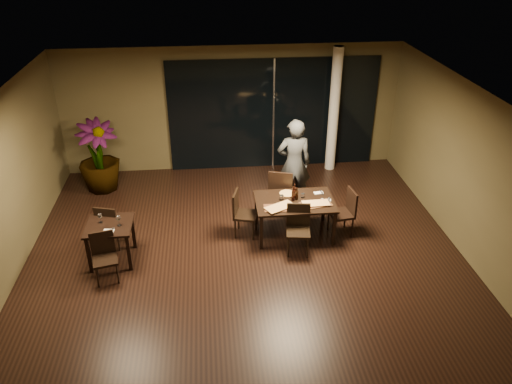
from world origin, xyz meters
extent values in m
plane|color=black|center=(0.00, 0.00, 0.00)|extent=(8.00, 8.00, 0.00)
cube|color=#4D4529|center=(0.00, 4.05, 1.50)|extent=(8.00, 0.10, 3.00)
cube|color=#4D4529|center=(4.05, 0.00, 1.50)|extent=(0.10, 8.00, 3.00)
cube|color=silver|center=(0.00, 0.00, 3.02)|extent=(8.00, 8.00, 0.04)
cube|color=black|center=(1.00, 3.96, 1.35)|extent=(5.00, 0.06, 2.70)
cylinder|color=silver|center=(2.40, 3.65, 1.50)|extent=(0.24, 0.24, 3.00)
cube|color=black|center=(1.00, 0.80, 0.73)|extent=(1.50, 1.00, 0.04)
cube|color=black|center=(0.31, 0.36, 0.35)|extent=(0.06, 0.06, 0.71)
cube|color=black|center=(1.69, 0.36, 0.35)|extent=(0.06, 0.06, 0.71)
cube|color=black|center=(0.31, 1.24, 0.35)|extent=(0.06, 0.06, 0.71)
cube|color=black|center=(1.69, 1.24, 0.35)|extent=(0.06, 0.06, 0.71)
cube|color=black|center=(-2.40, 0.30, 0.73)|extent=(0.80, 0.80, 0.04)
cube|color=black|center=(-2.74, -0.04, 0.35)|extent=(0.06, 0.06, 0.71)
cube|color=black|center=(-2.06, -0.04, 0.35)|extent=(0.06, 0.06, 0.71)
cube|color=black|center=(-2.74, 0.64, 0.35)|extent=(0.06, 0.06, 0.71)
cube|color=black|center=(-2.06, 0.64, 0.35)|extent=(0.06, 0.06, 0.71)
cube|color=black|center=(0.88, 1.62, 0.50)|extent=(0.61, 0.61, 0.06)
cylinder|color=black|center=(1.13, 1.75, 0.25)|extent=(0.04, 0.04, 0.50)
cylinder|color=black|center=(0.74, 1.87, 0.25)|extent=(0.04, 0.04, 0.50)
cylinder|color=black|center=(1.01, 1.37, 0.25)|extent=(0.04, 0.04, 0.50)
cylinder|color=black|center=(0.63, 1.49, 0.25)|extent=(0.04, 0.04, 0.50)
cube|color=black|center=(0.81, 1.41, 0.78)|extent=(0.48, 0.19, 0.56)
cube|color=black|center=(0.97, 0.19, 0.44)|extent=(0.49, 0.49, 0.05)
cylinder|color=black|center=(0.77, 0.04, 0.22)|extent=(0.04, 0.04, 0.44)
cylinder|color=black|center=(1.12, -0.01, 0.22)|extent=(0.04, 0.04, 0.44)
cylinder|color=black|center=(0.82, 0.39, 0.22)|extent=(0.04, 0.04, 0.44)
cylinder|color=black|center=(1.17, 0.34, 0.22)|extent=(0.04, 0.04, 0.44)
cube|color=black|center=(1.00, 0.38, 0.68)|extent=(0.43, 0.10, 0.49)
cube|color=black|center=(0.06, 0.88, 0.44)|extent=(0.52, 0.52, 0.05)
cylinder|color=black|center=(0.19, 0.67, 0.22)|extent=(0.04, 0.04, 0.44)
cylinder|color=black|center=(0.28, 1.01, 0.22)|extent=(0.04, 0.04, 0.44)
cylinder|color=black|center=(-0.15, 0.76, 0.22)|extent=(0.04, 0.04, 0.44)
cylinder|color=black|center=(-0.06, 1.10, 0.22)|extent=(0.04, 0.04, 0.44)
cube|color=black|center=(-0.12, 0.93, 0.68)|extent=(0.15, 0.42, 0.49)
cube|color=black|center=(1.91, 0.72, 0.44)|extent=(0.49, 0.49, 0.05)
cylinder|color=black|center=(1.71, 0.87, 0.22)|extent=(0.04, 0.04, 0.44)
cylinder|color=black|center=(1.76, 0.52, 0.22)|extent=(0.04, 0.04, 0.44)
cylinder|color=black|center=(2.06, 0.92, 0.22)|extent=(0.04, 0.04, 0.44)
cylinder|color=black|center=(2.11, 0.57, 0.22)|extent=(0.04, 0.04, 0.44)
cube|color=black|center=(2.11, 0.75, 0.69)|extent=(0.10, 0.44, 0.49)
cube|color=black|center=(-2.46, 0.78, 0.43)|extent=(0.52, 0.52, 0.05)
cylinder|color=black|center=(-2.25, 0.90, 0.22)|extent=(0.03, 0.03, 0.43)
cylinder|color=black|center=(-2.58, 1.00, 0.22)|extent=(0.03, 0.03, 0.43)
cylinder|color=black|center=(-2.34, 0.57, 0.22)|extent=(0.03, 0.03, 0.43)
cylinder|color=black|center=(-2.67, 0.67, 0.22)|extent=(0.03, 0.03, 0.43)
cube|color=black|center=(-2.51, 0.60, 0.67)|extent=(0.42, 0.15, 0.48)
cube|color=black|center=(-2.42, -0.28, 0.41)|extent=(0.48, 0.48, 0.05)
cylinder|color=black|center=(-2.54, -0.48, 0.21)|extent=(0.03, 0.03, 0.41)
cylinder|color=black|center=(-2.22, -0.41, 0.21)|extent=(0.03, 0.03, 0.41)
cylinder|color=black|center=(-2.62, -0.16, 0.21)|extent=(0.03, 0.03, 0.41)
cylinder|color=black|center=(-2.30, -0.09, 0.21)|extent=(0.03, 0.03, 0.41)
cube|color=black|center=(-2.46, -0.11, 0.64)|extent=(0.40, 0.13, 0.46)
imported|color=#303235|center=(1.18, 1.97, 0.98)|extent=(0.67, 0.46, 1.95)
imported|color=#214E1A|center=(-3.05, 3.11, 0.82)|extent=(1.22, 1.22, 1.63)
cube|color=#452616|center=(0.68, 0.55, 0.76)|extent=(0.60, 0.31, 0.01)
cube|color=#472916|center=(1.37, 0.61, 0.76)|extent=(0.64, 0.41, 0.01)
cylinder|color=#A61F12|center=(0.90, 1.08, 0.76)|extent=(0.29, 0.29, 0.01)
cylinder|color=white|center=(0.76, 0.87, 0.80)|extent=(0.08, 0.08, 0.10)
cylinder|color=white|center=(1.18, 0.91, 0.79)|extent=(0.07, 0.07, 0.09)
cube|color=white|center=(1.60, 0.75, 0.76)|extent=(0.20, 0.14, 0.01)
cube|color=white|center=(1.52, 1.05, 0.76)|extent=(0.19, 0.12, 0.01)
cube|color=white|center=(-2.37, 0.08, 0.76)|extent=(0.19, 0.14, 0.01)
camera|label=1|loc=(-0.58, -7.34, 5.46)|focal=35.00mm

